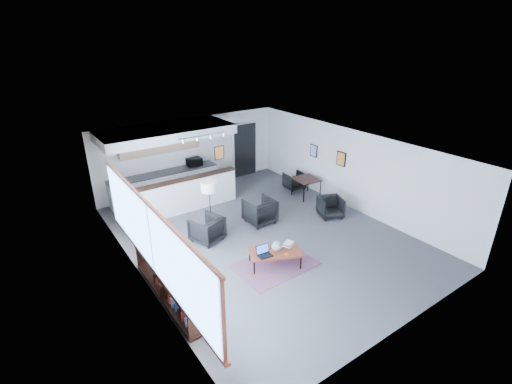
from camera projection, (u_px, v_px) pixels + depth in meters
room at (263, 194)px, 10.14m from camera, size 7.02×9.02×2.62m
window at (151, 241)px, 7.58m from camera, size 0.10×5.95×1.66m
console at (167, 286)px, 8.01m from camera, size 0.35×3.00×0.80m
kitchenette at (168, 163)px, 12.27m from camera, size 4.20×1.96×2.60m
doorway at (244, 149)px, 14.76m from camera, size 1.10×0.12×2.15m
track_light at (204, 136)px, 11.00m from camera, size 1.60×0.07×0.15m
wall_art_lower at (341, 159)px, 12.16m from camera, size 0.03×0.38×0.48m
wall_art_upper at (314, 151)px, 13.16m from camera, size 0.03×0.34×0.44m
kilim_rug at (275, 265)px, 9.31m from camera, size 2.02×1.42×0.01m
coffee_table at (275, 252)px, 9.16m from camera, size 1.43×1.13×0.41m
laptop at (264, 252)px, 8.96m from camera, size 0.36×0.30×0.25m
ceramic_pot at (277, 246)px, 9.10m from camera, size 0.27×0.27×0.27m
book_stack at (288, 244)px, 9.38m from camera, size 0.35×0.32×0.09m
coaster at (286, 254)px, 9.01m from camera, size 0.10×0.10×0.01m
armchair_left at (207, 228)px, 10.25m from camera, size 0.97×0.94×0.79m
armchair_right at (260, 210)px, 11.23m from camera, size 0.83×0.78×0.85m
floor_lamp at (209, 188)px, 10.32m from camera, size 0.56×0.56×1.59m
dining_table at (306, 180)px, 12.93m from camera, size 0.87×0.87×0.67m
dining_chair_near at (331, 208)px, 11.63m from camera, size 0.75×0.73×0.61m
dining_chair_far at (294, 181)px, 13.72m from camera, size 0.62×0.59×0.58m
microwave at (194, 161)px, 13.32m from camera, size 0.52×0.29×0.35m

